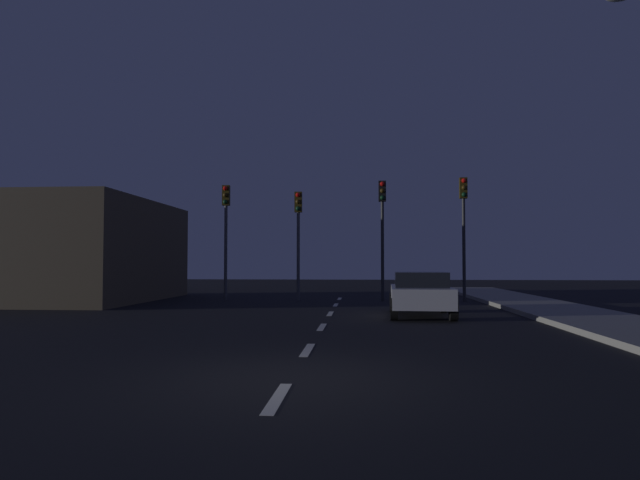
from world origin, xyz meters
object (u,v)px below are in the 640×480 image
traffic_signal_center_right (382,217)px  traffic_signal_far_right (464,215)px  traffic_signal_far_left (226,220)px  traffic_signal_center_left (298,224)px  car_stopped_ahead (421,293)px

traffic_signal_center_right → traffic_signal_far_right: bearing=0.0°
traffic_signal_far_left → traffic_signal_center_right: bearing=0.0°
traffic_signal_far_left → traffic_signal_center_right: size_ratio=0.98×
traffic_signal_far_left → traffic_signal_center_left: traffic_signal_far_left is taller
traffic_signal_center_right → car_stopped_ahead: traffic_signal_center_right is taller
traffic_signal_far_right → car_stopped_ahead: (-2.55, -6.79, -2.99)m
traffic_signal_center_right → traffic_signal_far_right: traffic_signal_far_right is taller
traffic_signal_far_left → traffic_signal_center_left: size_ratio=1.07×
traffic_signal_far_left → traffic_signal_far_right: 10.38m
traffic_signal_far_right → car_stopped_ahead: size_ratio=1.35×
traffic_signal_far_left → traffic_signal_far_right: size_ratio=0.96×
traffic_signal_center_right → traffic_signal_far_right: size_ratio=0.98×
traffic_signal_center_right → car_stopped_ahead: (0.92, -6.79, -2.92)m
traffic_signal_far_left → car_stopped_ahead: bearing=-40.9°
traffic_signal_center_right → traffic_signal_center_left: bearing=-180.0°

